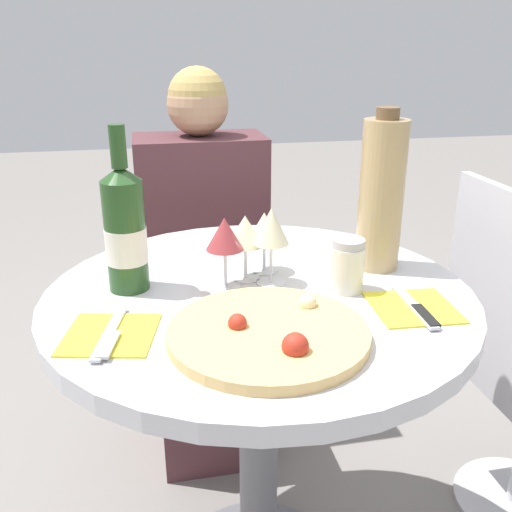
# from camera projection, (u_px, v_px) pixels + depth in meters

# --- Properties ---
(dining_table) EXTENTS (0.86, 0.86, 0.77)m
(dining_table) POSITION_uv_depth(u_px,v_px,m) (259.00, 359.00, 1.20)
(dining_table) COLOR slate
(dining_table) RESTS_ON ground_plane
(chair_behind_diner) EXTENTS (0.39, 0.39, 0.93)m
(chair_behind_diner) POSITION_uv_depth(u_px,v_px,m) (202.00, 286.00, 1.95)
(chair_behind_diner) COLOR silver
(chair_behind_diner) RESTS_ON ground_plane
(seated_diner) EXTENTS (0.39, 0.47, 1.17)m
(seated_diner) POSITION_uv_depth(u_px,v_px,m) (207.00, 285.00, 1.79)
(seated_diner) COLOR #512D33
(seated_diner) RESTS_ON ground_plane
(pizza_large) EXTENTS (0.34, 0.34, 0.05)m
(pizza_large) POSITION_uv_depth(u_px,v_px,m) (269.00, 333.00, 0.95)
(pizza_large) COLOR #DBB26B
(pizza_large) RESTS_ON dining_table
(wine_bottle) EXTENTS (0.08, 0.08, 0.33)m
(wine_bottle) POSITION_uv_depth(u_px,v_px,m) (125.00, 230.00, 1.11)
(wine_bottle) COLOR #23471E
(wine_bottle) RESTS_ON dining_table
(tall_carafe) EXTENTS (0.09, 0.09, 0.34)m
(tall_carafe) POSITION_uv_depth(u_px,v_px,m) (381.00, 195.00, 1.20)
(tall_carafe) COLOR tan
(tall_carafe) RESTS_ON dining_table
(sugar_shaker) EXTENTS (0.07, 0.07, 0.11)m
(sugar_shaker) POSITION_uv_depth(u_px,v_px,m) (347.00, 265.00, 1.12)
(sugar_shaker) COLOR silver
(sugar_shaker) RESTS_ON dining_table
(wine_glass_front_left) EXTENTS (0.07, 0.07, 0.15)m
(wine_glass_front_left) POSITION_uv_depth(u_px,v_px,m) (225.00, 235.00, 1.12)
(wine_glass_front_left) COLOR silver
(wine_glass_front_left) RESTS_ON dining_table
(wine_glass_center) EXTENTS (0.08, 0.08, 0.14)m
(wine_glass_center) POSITION_uv_depth(u_px,v_px,m) (245.00, 232.00, 1.16)
(wine_glass_center) COLOR silver
(wine_glass_center) RESTS_ON dining_table
(wine_glass_back_right) EXTENTS (0.07, 0.07, 0.13)m
(wine_glass_back_right) POSITION_uv_depth(u_px,v_px,m) (264.00, 229.00, 1.20)
(wine_glass_back_right) COLOR silver
(wine_glass_back_right) RESTS_ON dining_table
(wine_glass_front_right) EXTENTS (0.07, 0.07, 0.16)m
(wine_glass_front_right) POSITION_uv_depth(u_px,v_px,m) (271.00, 228.00, 1.13)
(wine_glass_front_right) COLOR silver
(wine_glass_front_right) RESTS_ON dining_table
(place_setting_left) EXTENTS (0.18, 0.19, 0.01)m
(place_setting_left) POSITION_uv_depth(u_px,v_px,m) (110.00, 335.00, 0.96)
(place_setting_left) COLOR yellow
(place_setting_left) RESTS_ON dining_table
(place_setting_right) EXTENTS (0.16, 0.19, 0.01)m
(place_setting_right) POSITION_uv_depth(u_px,v_px,m) (414.00, 308.00, 1.06)
(place_setting_right) COLOR yellow
(place_setting_right) RESTS_ON dining_table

